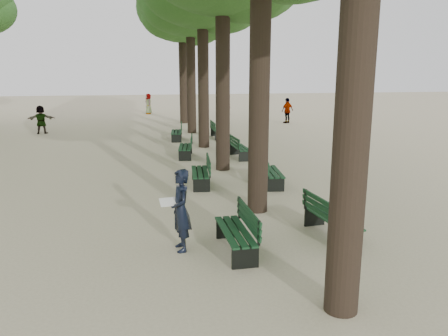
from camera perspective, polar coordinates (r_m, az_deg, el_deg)
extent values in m
plane|color=#C2B793|center=(8.64, -0.22, -12.31)|extent=(120.00, 120.00, 0.00)
cylinder|color=#33261C|center=(6.41, 16.89, 13.04)|extent=(0.52, 0.52, 7.50)
cylinder|color=#33261C|center=(11.09, 4.70, 13.16)|extent=(0.52, 0.52, 7.50)
cylinder|color=#33261C|center=(15.97, -0.17, 13.04)|extent=(0.52, 0.52, 7.50)
cylinder|color=#33261C|center=(20.91, -2.74, 12.94)|extent=(0.52, 0.52, 7.50)
cylinder|color=#33261C|center=(25.87, -4.33, 12.87)|extent=(0.52, 0.52, 7.50)
cylinder|color=#33261C|center=(30.84, -5.41, 12.81)|extent=(0.52, 0.52, 7.50)
ellipsoid|color=#24561D|center=(31.10, -5.57, 20.11)|extent=(6.00, 6.00, 4.50)
cube|color=black|center=(9.05, 1.43, -9.58)|extent=(0.55, 1.81, 0.45)
cube|color=black|center=(8.96, 1.44, -8.24)|extent=(0.57, 1.81, 0.04)
cube|color=black|center=(8.93, 3.21, -6.49)|extent=(0.07, 1.80, 0.40)
cube|color=black|center=(14.09, -3.16, -1.41)|extent=(0.69, 1.84, 0.45)
cube|color=black|center=(14.04, -3.17, -0.51)|extent=(0.71, 1.84, 0.04)
cube|color=black|center=(13.99, -2.04, 0.59)|extent=(0.21, 1.80, 0.40)
cube|color=black|center=(18.73, -5.10, 2.10)|extent=(0.76, 1.85, 0.45)
cube|color=black|center=(18.69, -5.11, 2.77)|extent=(0.78, 1.86, 0.04)
cube|color=black|center=(18.64, -4.27, 3.60)|extent=(0.29, 1.79, 0.40)
cube|color=black|center=(23.35, -6.26, 4.17)|extent=(0.69, 1.84, 0.45)
cube|color=black|center=(23.32, -6.27, 4.72)|extent=(0.71, 1.84, 0.04)
cube|color=black|center=(23.28, -5.59, 5.39)|extent=(0.21, 1.80, 0.40)
cube|color=black|center=(10.09, 13.93, -7.55)|extent=(0.69, 1.84, 0.45)
cube|color=black|center=(10.02, 14.00, -6.34)|extent=(0.71, 1.84, 0.04)
cube|color=black|center=(9.80, 12.66, -5.03)|extent=(0.22, 1.80, 0.40)
cube|color=black|center=(14.20, 6.29, -1.35)|extent=(0.72, 1.85, 0.45)
cube|color=black|center=(14.15, 6.31, -0.47)|extent=(0.74, 1.85, 0.04)
cube|color=black|center=(14.04, 5.21, 0.59)|extent=(0.24, 1.79, 0.40)
cube|color=black|center=(18.53, 2.18, 2.02)|extent=(0.58, 1.82, 0.45)
cube|color=black|center=(18.49, 2.18, 2.71)|extent=(0.60, 1.82, 0.04)
cube|color=black|center=(18.38, 1.34, 3.50)|extent=(0.10, 1.80, 0.40)
cube|color=black|center=(23.95, -0.81, 4.46)|extent=(0.55, 1.81, 0.45)
cube|color=black|center=(23.92, -0.81, 4.99)|extent=(0.57, 1.81, 0.04)
cube|color=black|center=(23.84, -1.48, 5.62)|extent=(0.07, 1.80, 0.40)
imported|color=black|center=(8.97, -5.66, -5.53)|extent=(0.43, 0.72, 1.71)
cube|color=white|center=(8.90, -7.30, -4.42)|extent=(0.37, 0.29, 0.12)
imported|color=#262628|center=(37.28, 0.03, 8.34)|extent=(1.09, 0.83, 1.65)
imported|color=#262628|center=(31.05, 8.28, 7.43)|extent=(1.08, 0.77, 1.76)
imported|color=#262628|center=(27.75, -22.78, 5.86)|extent=(1.54, 0.40, 1.65)
imported|color=#262628|center=(37.79, -9.82, 8.26)|extent=(0.56, 0.90, 1.71)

